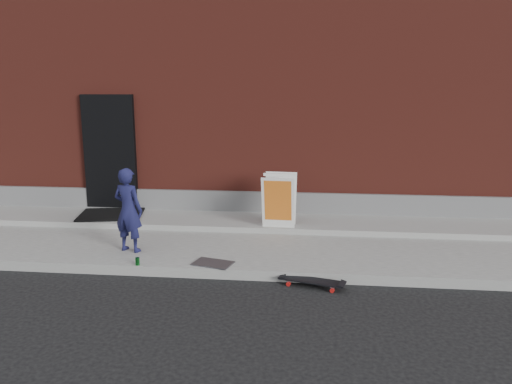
# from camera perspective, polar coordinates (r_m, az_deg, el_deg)

# --- Properties ---
(ground) EXTENTS (80.00, 80.00, 0.00)m
(ground) POSITION_cam_1_polar(r_m,az_deg,el_deg) (7.21, -5.18, -9.89)
(ground) COLOR black
(ground) RESTS_ON ground
(sidewalk) EXTENTS (20.00, 3.00, 0.15)m
(sidewalk) POSITION_cam_1_polar(r_m,az_deg,el_deg) (8.57, -3.24, -5.71)
(sidewalk) COLOR slate
(sidewalk) RESTS_ON ground
(apron) EXTENTS (20.00, 1.20, 0.10)m
(apron) POSITION_cam_1_polar(r_m,az_deg,el_deg) (9.39, -2.36, -3.32)
(apron) COLOR gray
(apron) RESTS_ON sidewalk
(building) EXTENTS (20.00, 8.10, 5.00)m
(building) POSITION_cam_1_polar(r_m,az_deg,el_deg) (13.62, 0.43, 11.25)
(building) COLOR maroon
(building) RESTS_ON ground
(child) EXTENTS (0.55, 0.44, 1.32)m
(child) POSITION_cam_1_polar(r_m,az_deg,el_deg) (7.95, -14.39, -2.01)
(child) COLOR #171841
(child) RESTS_ON sidewalk
(skateboard) EXTENTS (0.91, 0.45, 0.10)m
(skateboard) POSITION_cam_1_polar(r_m,az_deg,el_deg) (6.94, 6.40, -10.08)
(skateboard) COLOR #AF1512
(skateboard) RESTS_ON ground
(pizza_sign) EXTENTS (0.60, 0.69, 0.94)m
(pizza_sign) POSITION_cam_1_polar(r_m,az_deg,el_deg) (8.77, 2.67, -0.92)
(pizza_sign) COLOR white
(pizza_sign) RESTS_ON apron
(soda_can) EXTENTS (0.08, 0.08, 0.11)m
(soda_can) POSITION_cam_1_polar(r_m,az_deg,el_deg) (7.46, -13.39, -7.71)
(soda_can) COLOR #177727
(soda_can) RESTS_ON sidewalk
(doormat) EXTENTS (1.33, 1.15, 0.03)m
(doormat) POSITION_cam_1_polar(r_m,az_deg,el_deg) (9.99, -16.22, -2.47)
(doormat) COLOR black
(doormat) RESTS_ON apron
(utility_plate) EXTENTS (0.63, 0.49, 0.02)m
(utility_plate) POSITION_cam_1_polar(r_m,az_deg,el_deg) (7.35, -4.94, -8.12)
(utility_plate) COLOR #4F4F53
(utility_plate) RESTS_ON sidewalk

